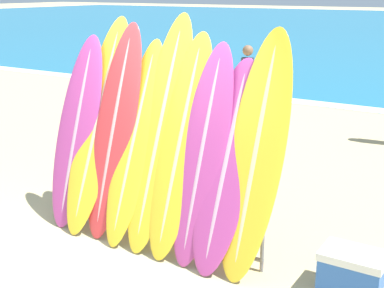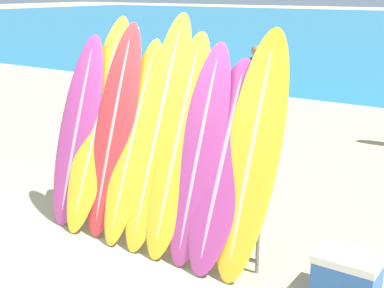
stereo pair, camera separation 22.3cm
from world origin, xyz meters
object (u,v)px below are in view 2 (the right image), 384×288
surfboard_slot_0 (78,130)px  cooler_box (347,275)px  surfboard_rack (152,199)px  surfboard_slot_3 (134,141)px  person_far_left (168,89)px  surfboard_slot_4 (158,131)px  surfboard_slot_6 (200,154)px  surfboard_slot_1 (98,123)px  surfboard_slot_2 (114,130)px  surfboard_slot_5 (178,145)px  person_mid_beach (255,82)px  surfboard_slot_8 (252,154)px  surfboard_slot_7 (222,166)px

surfboard_slot_0 → cooler_box: size_ratio=3.80×
surfboard_rack → surfboard_slot_3: size_ratio=1.21×
person_far_left → cooler_box: size_ratio=2.60×
surfboard_rack → surfboard_slot_4: 0.77m
surfboard_slot_6 → person_far_left: (-3.34, 4.00, -0.29)m
surfboard_slot_1 → person_far_left: 4.37m
surfboard_slot_0 → person_far_left: size_ratio=1.46×
surfboard_slot_2 → surfboard_slot_4: size_ratio=0.96×
surfboard_slot_4 → surfboard_slot_5: surfboard_slot_4 is taller
surfboard_slot_0 → person_mid_beach: size_ratio=1.36×
surfboard_slot_4 → surfboard_slot_3: bearing=-168.3°
surfboard_slot_2 → person_mid_beach: size_ratio=1.46×
surfboard_rack → surfboard_slot_5: size_ratio=1.15×
surfboard_rack → surfboard_slot_8: bearing=4.1°
surfboard_slot_5 → person_mid_beach: bearing=109.0°
surfboard_slot_1 → surfboard_slot_8: size_ratio=1.02×
surfboard_slot_6 → surfboard_slot_7: surfboard_slot_6 is taller
surfboard_slot_1 → cooler_box: 3.23m
surfboard_slot_1 → surfboard_slot_5: bearing=-2.0°
surfboard_slot_1 → surfboard_slot_4: bearing=0.4°
surfboard_slot_1 → person_far_left: (-1.86, 3.93, -0.39)m
surfboard_slot_2 → surfboard_slot_1: bearing=171.3°
surfboard_slot_8 → surfboard_slot_6: bearing=-175.8°
surfboard_rack → surfboard_slot_6: 0.87m
person_far_left → cooler_box: person_far_left is taller
surfboard_slot_1 → surfboard_slot_2: surfboard_slot_1 is taller
surfboard_slot_6 → surfboard_slot_1: bearing=177.3°
surfboard_slot_5 → person_far_left: surfboard_slot_5 is taller
surfboard_rack → person_mid_beach: size_ratio=1.63×
surfboard_slot_1 → surfboard_slot_0: bearing=-167.6°
surfboard_slot_8 → surfboard_slot_1: bearing=179.3°
surfboard_slot_6 → surfboard_slot_8: (0.58, 0.04, 0.08)m
surfboard_slot_4 → cooler_box: size_ratio=4.28×
surfboard_rack → surfboard_slot_0: (-1.15, 0.05, 0.62)m
surfboard_slot_1 → cooler_box: surfboard_slot_1 is taller
surfboard_slot_0 → surfboard_slot_5: size_ratio=0.96×
surfboard_slot_4 → cooler_box: (2.18, -0.03, -1.04)m
surfboard_slot_1 → surfboard_slot_2: size_ratio=1.02×
person_mid_beach → cooler_box: size_ratio=2.80×
surfboard_slot_5 → surfboard_slot_8: (0.87, 0.01, 0.04)m
surfboard_slot_6 → surfboard_slot_0: bearing=179.8°
surfboard_slot_4 → person_mid_beach: bearing=106.2°
surfboard_rack → surfboard_slot_0: size_ratio=1.20×
surfboard_slot_5 → person_mid_beach: size_ratio=1.42×
cooler_box → surfboard_slot_7: bearing=-177.5°
surfboard_slot_0 → surfboard_slot_7: surfboard_slot_0 is taller
surfboard_slot_2 → surfboard_slot_7: bearing=-1.4°
surfboard_slot_5 → surfboard_slot_8: bearing=1.0°
surfboard_slot_3 → surfboard_slot_0: bearing=-179.6°
surfboard_slot_5 → surfboard_slot_7: size_ratio=1.11×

